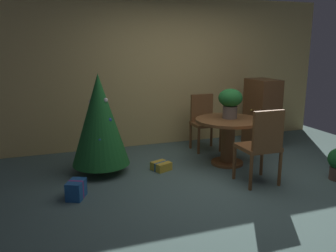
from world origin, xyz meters
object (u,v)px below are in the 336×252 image
at_px(flower_vase, 230,101).
at_px(wooden_chair_near, 262,143).
at_px(wooden_cabinet, 262,113).
at_px(gift_box_gold, 161,166).
at_px(holiday_tree, 100,120).
at_px(wooden_chair_far, 204,119).
at_px(round_dining_table, 228,133).
at_px(gift_box_blue, 76,190).

height_order(flower_vase, wooden_chair_near, flower_vase).
xyz_separation_m(wooden_chair_near, wooden_cabinet, (1.08, 1.59, 0.04)).
bearing_deg(gift_box_gold, wooden_chair_near, -42.43).
bearing_deg(wooden_cabinet, holiday_tree, -171.18).
height_order(wooden_chair_far, gift_box_gold, wooden_chair_far).
height_order(holiday_tree, gift_box_gold, holiday_tree).
distance_m(wooden_chair_near, holiday_tree, 2.20).
xyz_separation_m(round_dining_table, wooden_cabinet, (1.08, 0.72, 0.11)).
relative_size(flower_vase, gift_box_blue, 1.41).
bearing_deg(wooden_cabinet, round_dining_table, -146.04).
xyz_separation_m(flower_vase, wooden_chair_far, (-0.04, 0.80, -0.44)).
distance_m(wooden_chair_far, gift_box_blue, 2.69).
relative_size(wooden_chair_near, gift_box_blue, 3.17).
xyz_separation_m(round_dining_table, flower_vase, (0.04, 0.05, 0.48)).
xyz_separation_m(round_dining_table, gift_box_gold, (-1.04, 0.08, -0.43)).
relative_size(round_dining_table, flower_vase, 2.21).
bearing_deg(round_dining_table, wooden_cabinet, 33.96).
xyz_separation_m(holiday_tree, wooden_cabinet, (2.95, 0.46, -0.17)).
xyz_separation_m(flower_vase, holiday_tree, (-1.91, 0.22, -0.20)).
bearing_deg(wooden_cabinet, gift_box_blue, -160.13).
xyz_separation_m(wooden_chair_far, gift_box_gold, (-1.04, -0.77, -0.48)).
height_order(flower_vase, holiday_tree, holiday_tree).
relative_size(wooden_chair_far, wooden_cabinet, 0.80).
relative_size(gift_box_gold, gift_box_blue, 0.96).
distance_m(gift_box_blue, wooden_cabinet, 3.62).
bearing_deg(wooden_chair_near, wooden_cabinet, 55.90).
bearing_deg(wooden_cabinet, wooden_chair_near, -124.10).
distance_m(gift_box_gold, wooden_cabinet, 2.27).
bearing_deg(gift_box_blue, holiday_tree, 60.96).
height_order(flower_vase, wooden_chair_far, flower_vase).
bearing_deg(wooden_chair_far, flower_vase, -86.89).
height_order(wooden_chair_far, holiday_tree, holiday_tree).
xyz_separation_m(round_dining_table, holiday_tree, (-1.87, 0.27, 0.28)).
distance_m(wooden_chair_near, wooden_cabinet, 1.92).
bearing_deg(wooden_cabinet, gift_box_gold, -163.12).
distance_m(round_dining_table, gift_box_blue, 2.38).
relative_size(wooden_chair_near, wooden_cabinet, 0.84).
relative_size(wooden_chair_far, gift_box_blue, 3.01).
distance_m(wooden_chair_far, holiday_tree, 1.97).
relative_size(gift_box_blue, wooden_cabinet, 0.26).
bearing_deg(wooden_chair_near, gift_box_blue, 170.77).
bearing_deg(gift_box_gold, holiday_tree, 167.53).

